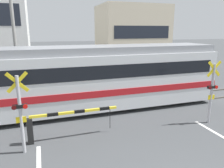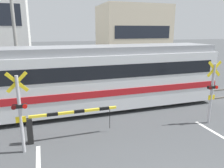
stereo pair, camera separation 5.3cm
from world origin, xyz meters
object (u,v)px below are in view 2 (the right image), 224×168
Objects in this scene: crossing_barrier_near at (54,121)px; crossing_barrier_far at (130,78)px; crossing_signal_right at (212,90)px; pedestrian at (70,74)px; commuter_train at (6,82)px; crossing_signal_left at (20,110)px.

crossing_barrier_near is 8.22m from crossing_barrier_far.
crossing_signal_right is 9.57m from pedestrian.
commuter_train is 7.66× the size of crossing_signal_left.
crossing_signal_left is (-1.08, -0.55, 0.78)m from crossing_barrier_near.
crossing_barrier_far is 1.22× the size of crossing_signal_left.
commuter_train is 3.54m from crossing_signal_left.
crossing_barrier_near is at bearing -132.79° from crossing_barrier_far.
crossing_signal_left is (-6.66, -6.58, 0.78)m from crossing_barrier_far.
crossing_barrier_far is 9.39m from crossing_signal_left.
crossing_barrier_far is at bearing 99.29° from crossing_signal_right.
pedestrian is (3.52, 4.69, -0.73)m from commuter_train.
pedestrian reaches higher than crossing_barrier_far.
crossing_signal_left is 7.74m from crossing_signal_right.
crossing_barrier_near is at bearing 175.29° from crossing_signal_right.
pedestrian is at bearing 158.71° from crossing_barrier_far.
commuter_train is 8.18m from crossing_barrier_far.
crossing_barrier_near is (1.90, -2.88, -0.99)m from commuter_train.
pedestrian is (-3.96, 1.54, 0.26)m from crossing_barrier_far.
crossing_barrier_near is at bearing 27.02° from crossing_signal_left.
crossing_barrier_near is 6.73m from crossing_signal_right.
commuter_train is 5.91m from pedestrian.
crossing_barrier_near is 7.75m from pedestrian.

